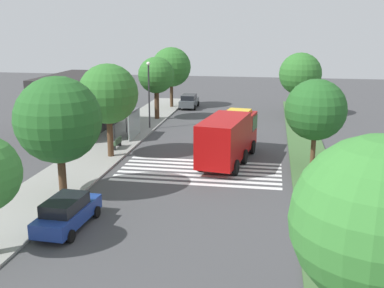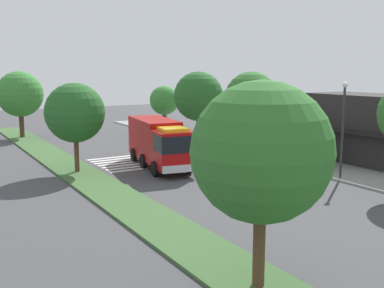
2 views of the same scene
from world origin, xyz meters
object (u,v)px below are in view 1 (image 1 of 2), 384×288
object	(u,v)px
parked_car_west	(67,212)
median_tree_west	(316,110)
bench_near_shelter	(117,143)
sidewalk_tree_center	(108,94)
median_tree_center	(300,74)
street_lamp	(149,90)
fire_truck	(229,135)
sidewalk_tree_east	(156,76)
sidewalk_tree_far_east	(171,67)
fire_hydrant	(50,206)
bus_stop_shelter	(131,118)
median_tree_far_west	(378,223)
parked_car_mid	(189,101)
sidewalk_tree_west	(58,120)

from	to	relation	value
parked_car_west	median_tree_west	size ratio (longest dim) A/B	0.73
bench_near_shelter	sidewalk_tree_center	distance (m)	5.06
parked_car_west	sidewalk_tree_center	world-z (taller)	sidewalk_tree_center
bench_near_shelter	median_tree_center	xyz separation A→B (m)	(17.65, -15.72, 4.19)
street_lamp	median_tree_west	size ratio (longest dim) A/B	1.01
fire_truck	sidewalk_tree_center	size ratio (longest dim) A/B	1.32
sidewalk_tree_east	sidewalk_tree_far_east	size ratio (longest dim) A/B	0.91
median_tree_center	fire_hydrant	world-z (taller)	median_tree_center
bus_stop_shelter	median_tree_far_west	xyz separation A→B (m)	(-27.47, -15.69, 3.00)
sidewalk_tree_east	sidewalk_tree_far_east	distance (m)	7.69
parked_car_west	sidewalk_tree_center	distance (m)	13.80
bus_stop_shelter	sidewalk_tree_east	distance (m)	9.35
sidewalk_tree_east	sidewalk_tree_far_east	world-z (taller)	sidewalk_tree_far_east
street_lamp	median_tree_west	distance (m)	18.78
parked_car_mid	median_tree_west	bearing A→B (deg)	-151.38
parked_car_mid	median_tree_far_west	distance (m)	46.30
median_tree_west	sidewalk_tree_far_east	bearing A→B (deg)	33.11
sidewalk_tree_west	median_tree_west	bearing A→B (deg)	-62.67
street_lamp	median_tree_west	xyz separation A→B (m)	(-11.27, -15.02, 0.46)
bus_stop_shelter	sidewalk_tree_center	size ratio (longest dim) A/B	0.48
bus_stop_shelter	median_tree_center	bearing A→B (deg)	-48.99
parked_car_mid	sidewalk_tree_far_east	xyz separation A→B (m)	(-0.16, 2.20, 4.18)
bus_stop_shelter	street_lamp	xyz separation A→B (m)	(4.18, -0.67, 2.09)
parked_car_mid	bus_stop_shelter	distance (m)	16.93
parked_car_west	median_tree_west	bearing A→B (deg)	-44.67
parked_car_mid	sidewalk_tree_east	bearing A→B (deg)	163.92
bus_stop_shelter	bench_near_shelter	bearing A→B (deg)	179.59
sidewalk_tree_east	median_tree_west	xyz separation A→B (m)	(-15.95, -15.42, -0.41)
bench_near_shelter	sidewalk_tree_far_east	distance (m)	21.04
parked_car_mid	sidewalk_tree_west	world-z (taller)	sidewalk_tree_west
median_tree_far_west	median_tree_center	world-z (taller)	median_tree_far_west
sidewalk_tree_center	bench_near_shelter	bearing A→B (deg)	7.32
median_tree_far_west	bench_near_shelter	bearing A→B (deg)	33.81
sidewalk_tree_west	sidewalk_tree_center	world-z (taller)	sidewalk_tree_center
sidewalk_tree_center	parked_car_mid	bearing A→B (deg)	-5.45
parked_car_west	sidewalk_tree_center	bearing A→B (deg)	12.18
sidewalk_tree_center	median_tree_center	world-z (taller)	sidewalk_tree_center
sidewalk_tree_west	sidewalk_tree_center	bearing A→B (deg)	0.00
sidewalk_tree_east	median_tree_west	world-z (taller)	sidewalk_tree_east
parked_car_west	median_tree_far_west	world-z (taller)	median_tree_far_west
bus_stop_shelter	median_tree_west	world-z (taller)	median_tree_west
fire_truck	bench_near_shelter	size ratio (longest dim) A/B	5.99
fire_truck	sidewalk_tree_east	bearing A→B (deg)	41.45
fire_hydrant	median_tree_center	bearing A→B (deg)	-25.38
fire_truck	parked_car_mid	size ratio (longest dim) A/B	2.15
bench_near_shelter	sidewalk_tree_far_east	bearing A→B (deg)	-0.84
street_lamp	median_tree_center	distance (m)	17.78
sidewalk_tree_center	median_tree_west	xyz separation A→B (m)	(-0.74, -15.42, -0.62)
fire_truck	sidewalk_tree_far_east	size ratio (longest dim) A/B	1.30
sidewalk_tree_center	sidewalk_tree_east	world-z (taller)	sidewalk_tree_center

